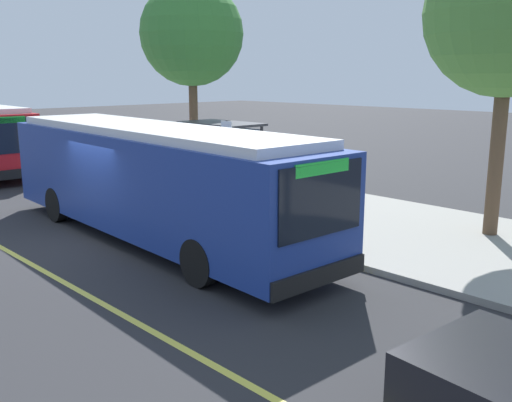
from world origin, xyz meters
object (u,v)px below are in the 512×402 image
at_px(waiting_bench, 220,179).
at_px(pedestrian_commuter, 187,172).
at_px(transit_bus_main, 153,178).
at_px(route_sign_post, 227,155).

height_order(waiting_bench, pedestrian_commuter, pedestrian_commuter).
bearing_deg(transit_bus_main, waiting_bench, 121.15).
distance_m(waiting_bench, route_sign_post, 3.79).
relative_size(waiting_bench, pedestrian_commuter, 0.95).
bearing_deg(waiting_bench, route_sign_post, -37.16).
relative_size(transit_bus_main, route_sign_post, 4.19).
distance_m(transit_bus_main, route_sign_post, 2.55).
distance_m(transit_bus_main, pedestrian_commuter, 3.97).
xyz_separation_m(waiting_bench, route_sign_post, (2.83, -2.15, 1.32)).
height_order(transit_bus_main, route_sign_post, same).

